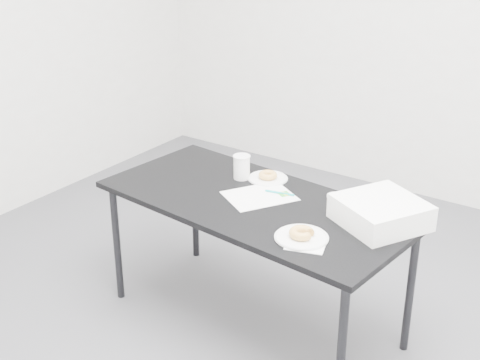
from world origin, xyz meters
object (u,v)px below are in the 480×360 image
Objects in this scene: scorecard at (260,196)px; plate_near at (301,237)px; donut_near at (302,233)px; coffee_cup at (242,167)px; bakery_box at (381,212)px; table at (255,210)px; pen at (280,193)px; plate_far at (268,178)px; donut_far at (268,175)px.

scorecard is 1.36× the size of plate_near.
donut_near is 0.87× the size of coffee_cup.
donut_near is 0.32× the size of bakery_box.
table is at bearing -140.62° from bakery_box.
plate_far is (-0.15, 0.12, -0.00)m from pen.
donut_near is at bearing -33.85° from coffee_cup.
table is at bearing -49.42° from scorecard.
plate_far is (-0.45, 0.45, -0.02)m from donut_near.
pen is 0.19m from donut_far.
table is 4.97× the size of scorecard.
table is 7.69× the size of plate_far.
pen is at bearing 133.37° from donut_near.
plate_far is at bearing 115.07° from table.
plate_far is at bearing 135.36° from plate_near.
table is 6.78× the size of plate_near.
plate_far is 0.60× the size of bakery_box.
bakery_box is (0.58, 0.11, 0.11)m from table.
scorecard is 0.21m from donut_far.
scorecard is 0.93× the size of bakery_box.
bakery_box is at bearing -4.92° from coffee_cup.
coffee_cup reaches higher than plate_far.
pen reaches higher than scorecard.
table is at bearing -127.23° from pen.
plate_far is 0.68m from bakery_box.
table is at bearing 151.36° from plate_near.
scorecard is 0.45m from donut_near.
bakery_box is (0.78, -0.07, -0.01)m from coffee_cup.
plate_near is 0.64m from donut_far.
coffee_cup is (-0.11, -0.07, 0.06)m from plate_far.
donut_near is (0.31, -0.33, 0.02)m from pen.
table is at bearing 151.36° from donut_near.
plate_far reaches higher than scorecard.
scorecard is 0.24m from coffee_cup.
plate_near is 0.38m from bakery_box.
table is 0.15m from pen.
coffee_cup reaches higher than plate_near.
donut_near is at bearing -3.21° from scorecard.
bakery_box is at bearing 36.65° from scorecard.
bakery_box is at bearing 16.73° from table.
bakery_box is at bearing -11.40° from plate_far.
donut_near is at bearing -58.95° from pen.
donut_far is 0.77× the size of coffee_cup.
bakery_box is (0.67, -0.13, 0.03)m from donut_far.
donut_far is (-0.45, 0.45, -0.01)m from donut_near.
plate_near is (0.37, -0.20, 0.06)m from table.
donut_near is 0.64m from donut_far.
scorecard is at bearing 105.53° from table.
bakery_box is at bearing 55.76° from donut_near.
table is 0.42m from donut_near.
donut_near is at bearing 0.00° from plate_near.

